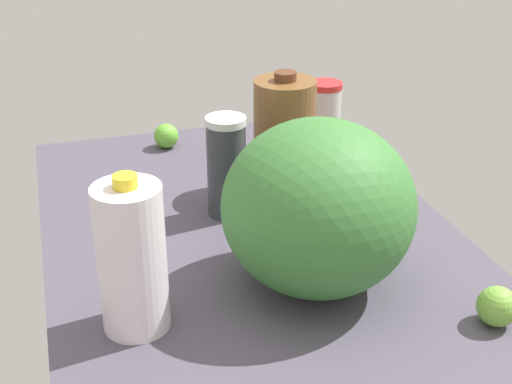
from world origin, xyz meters
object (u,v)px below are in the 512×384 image
(tumbler_cup, at_px, (324,118))
(lime_by_jug, at_px, (497,306))
(chocolate_milk_jug, at_px, (284,134))
(shaker_bottle, at_px, (226,166))
(watermelon, at_px, (318,207))
(milk_jug, at_px, (132,259))
(lime_far_back, at_px, (166,136))

(tumbler_cup, relative_size, lime_by_jug, 2.77)
(chocolate_milk_jug, bearing_deg, shaker_bottle, 120.48)
(shaker_bottle, distance_m, watermelon, 0.30)
(milk_jug, bearing_deg, watermelon, -84.58)
(shaker_bottle, xyz_separation_m, lime_far_back, (0.37, 0.05, -0.07))
(watermelon, bearing_deg, milk_jug, 95.42)
(milk_jug, height_order, chocolate_milk_jug, chocolate_milk_jug)
(shaker_bottle, height_order, lime_by_jug, shaker_bottle)
(chocolate_milk_jug, bearing_deg, lime_far_back, 35.04)
(chocolate_milk_jug, relative_size, tumbler_cup, 1.45)
(lime_far_back, xyz_separation_m, lime_by_jug, (-0.84, -0.35, 0.00))
(chocolate_milk_jug, distance_m, watermelon, 0.38)
(shaker_bottle, height_order, watermelon, watermelon)
(lime_by_jug, bearing_deg, tumbler_cup, 0.26)
(milk_jug, distance_m, lime_far_back, 0.71)
(chocolate_milk_jug, relative_size, lime_by_jug, 4.03)
(lime_by_jug, bearing_deg, watermelon, 50.52)
(chocolate_milk_jug, distance_m, shaker_bottle, 0.17)
(tumbler_cup, bearing_deg, lime_far_back, 68.16)
(shaker_bottle, bearing_deg, lime_far_back, 8.18)
(shaker_bottle, relative_size, lime_by_jug, 3.22)
(milk_jug, relative_size, lime_far_back, 4.24)
(watermelon, distance_m, lime_by_jug, 0.31)
(lime_far_back, height_order, lime_by_jug, lime_by_jug)
(chocolate_milk_jug, height_order, tumbler_cup, chocolate_milk_jug)
(milk_jug, distance_m, shaker_bottle, 0.39)
(shaker_bottle, relative_size, tumbler_cup, 1.16)
(shaker_bottle, relative_size, lime_far_back, 3.41)
(shaker_bottle, distance_m, lime_far_back, 0.38)
(chocolate_milk_jug, xyz_separation_m, lime_far_back, (0.29, 0.20, -0.09))
(lime_far_back, bearing_deg, watermelon, -168.92)
(chocolate_milk_jug, bearing_deg, lime_by_jug, -164.78)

